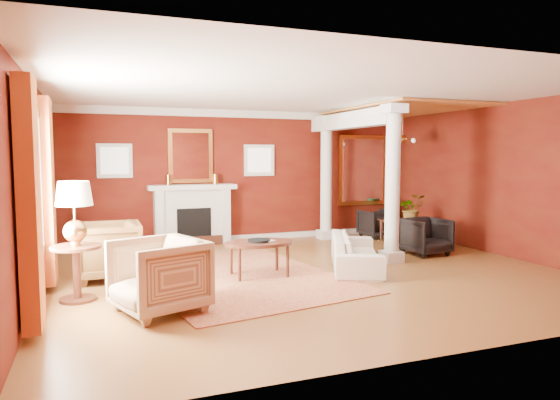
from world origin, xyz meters
name	(u,v)px	position (x,y,z in m)	size (l,w,h in m)	color
ground	(311,273)	(0.00, 0.00, 0.00)	(8.00, 8.00, 0.00)	brown
room_shell	(312,148)	(0.00, 0.00, 2.02)	(8.04, 7.04, 2.92)	#591C0C
fireplace	(193,215)	(-1.30, 3.32, 0.65)	(1.85, 0.42, 1.29)	silver
overmantel_mirror	(191,156)	(-1.30, 3.45, 1.90)	(0.95, 0.07, 1.15)	gold
flank_window_left	(115,161)	(-2.85, 3.46, 1.80)	(0.70, 0.07, 0.70)	silver
flank_window_right	(259,160)	(0.25, 3.46, 1.80)	(0.70, 0.07, 0.70)	silver
left_window	(38,195)	(-3.89, -0.60, 1.42)	(0.21, 2.55, 2.60)	white
column_front	(393,183)	(1.70, 0.30, 1.43)	(0.36, 0.36, 2.80)	silver
column_back	(326,177)	(1.70, 3.00, 1.43)	(0.36, 0.36, 2.80)	silver
header_beam	(350,121)	(1.70, 1.90, 2.62)	(0.30, 3.20, 0.32)	silver
amber_ceiling	(402,109)	(2.85, 1.75, 2.87)	(2.30, 3.40, 0.04)	#C57C3A
dining_mirror	(363,170)	(2.90, 3.45, 1.55)	(1.30, 0.07, 1.70)	gold
chandelier	(402,139)	(2.90, 1.80, 2.25)	(0.60, 0.62, 0.75)	#BD823B
crown_trim	(248,114)	(0.00, 3.46, 2.82)	(8.00, 0.08, 0.16)	silver
base_trim	(249,237)	(0.00, 3.46, 0.06)	(8.00, 0.08, 0.12)	silver
rug	(238,277)	(-1.18, 0.15, 0.01)	(2.84, 3.79, 0.02)	maroon
sofa	(356,246)	(0.86, 0.08, 0.38)	(1.94, 0.57, 0.76)	beige
armchair_leopard	(108,248)	(-3.08, 0.76, 0.49)	(0.95, 0.89, 0.98)	black
armchair_stripe	(159,272)	(-2.55, -1.19, 0.50)	(0.97, 0.90, 0.99)	tan
coffee_table	(259,244)	(-0.85, 0.11, 0.51)	(1.11, 1.11, 0.56)	#32180E
coffee_book	(263,235)	(-0.80, 0.05, 0.67)	(0.17, 0.02, 0.23)	#32180E
side_table	(75,220)	(-3.50, -0.32, 1.07)	(0.63, 0.63, 1.57)	#32180E
dining_table	(411,227)	(3.08, 1.66, 0.39)	(1.40, 0.49, 0.78)	#32180E
dining_chair_near	(426,235)	(2.70, 0.66, 0.39)	(0.76, 0.71, 0.78)	black
dining_chair_far	(377,222)	(2.92, 2.79, 0.36)	(0.70, 0.65, 0.72)	black
green_urn	(391,221)	(3.44, 3.00, 0.33)	(0.35, 0.35, 0.83)	#143F20
potted_plant	(412,198)	(3.05, 1.63, 1.01)	(0.54, 0.59, 0.46)	#26591E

